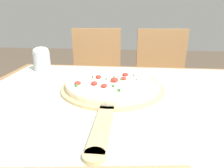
{
  "coord_description": "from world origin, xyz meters",
  "views": [
    {
      "loc": [
        0.03,
        -0.61,
        1.02
      ],
      "look_at": [
        -0.04,
        0.09,
        0.76
      ],
      "focal_mm": 32.0,
      "sensor_mm": 36.0,
      "label": 1
    }
  ],
  "objects_px": {
    "pizza_peel": "(112,89)",
    "chair_right": "(161,80)",
    "pizza": "(113,83)",
    "flour_cup": "(42,59)",
    "chair_left": "(97,78)"
  },
  "relations": [
    {
      "from": "pizza_peel",
      "to": "pizza",
      "type": "bearing_deg",
      "value": 90.67
    },
    {
      "from": "pizza_peel",
      "to": "flour_cup",
      "type": "height_order",
      "value": "flour_cup"
    },
    {
      "from": "pizza",
      "to": "flour_cup",
      "type": "relative_size",
      "value": 3.03
    },
    {
      "from": "pizza_peel",
      "to": "chair_left",
      "type": "xyz_separation_m",
      "value": [
        -0.2,
        0.77,
        -0.22
      ]
    },
    {
      "from": "pizza",
      "to": "chair_left",
      "type": "bearing_deg",
      "value": 104.93
    },
    {
      "from": "pizza_peel",
      "to": "flour_cup",
      "type": "bearing_deg",
      "value": 147.21
    },
    {
      "from": "pizza_peel",
      "to": "chair_left",
      "type": "distance_m",
      "value": 0.83
    },
    {
      "from": "chair_left",
      "to": "flour_cup",
      "type": "height_order",
      "value": "chair_left"
    },
    {
      "from": "pizza_peel",
      "to": "chair_right",
      "type": "xyz_separation_m",
      "value": [
        0.31,
        0.77,
        -0.22
      ]
    },
    {
      "from": "pizza_peel",
      "to": "flour_cup",
      "type": "xyz_separation_m",
      "value": [
        -0.39,
        0.25,
        0.06
      ]
    },
    {
      "from": "chair_right",
      "to": "flour_cup",
      "type": "height_order",
      "value": "chair_right"
    },
    {
      "from": "pizza",
      "to": "flour_cup",
      "type": "xyz_separation_m",
      "value": [
        -0.39,
        0.23,
        0.04
      ]
    },
    {
      "from": "pizza_peel",
      "to": "chair_right",
      "type": "relative_size",
      "value": 0.71
    },
    {
      "from": "pizza",
      "to": "flour_cup",
      "type": "bearing_deg",
      "value": 149.61
    },
    {
      "from": "chair_left",
      "to": "pizza",
      "type": "bearing_deg",
      "value": -80.19
    }
  ]
}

